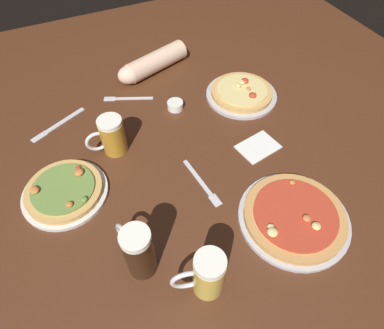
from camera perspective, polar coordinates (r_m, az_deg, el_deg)
ground_plane at (r=1.10m, az=0.00°, el=-1.15°), size 2.40×2.40×0.03m
pizza_plate_near at (r=1.01m, az=17.38°, el=-8.67°), size 0.33×0.33×0.05m
pizza_plate_far at (r=1.09m, az=-21.34°, el=-4.35°), size 0.26×0.26×0.05m
pizza_plate_side at (r=1.36m, az=8.64°, el=12.21°), size 0.28×0.28×0.05m
beer_mug_dark at (r=1.13m, az=-13.81°, el=4.86°), size 0.14×0.08×0.14m
beer_mug_amber at (r=0.83m, az=2.61°, el=-18.65°), size 0.13×0.08×0.16m
beer_mug_pale at (r=0.85m, az=-9.38°, el=-14.61°), size 0.08×0.14×0.18m
ramekin_sauce at (r=1.29m, az=-2.93°, el=10.27°), size 0.06×0.06×0.03m
napkin_folded at (r=1.17m, az=11.44°, el=3.09°), size 0.15×0.12×0.01m
fork_left at (r=1.05m, az=1.79°, el=-3.23°), size 0.04×0.21×0.01m
knife_right at (r=1.33m, az=-22.27°, el=6.50°), size 0.22×0.12×0.01m
fork_spare at (r=1.37m, az=-11.25°, el=11.25°), size 0.19×0.10×0.01m
diner_arm at (r=1.47m, az=-7.28°, el=16.93°), size 0.33×0.17×0.08m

